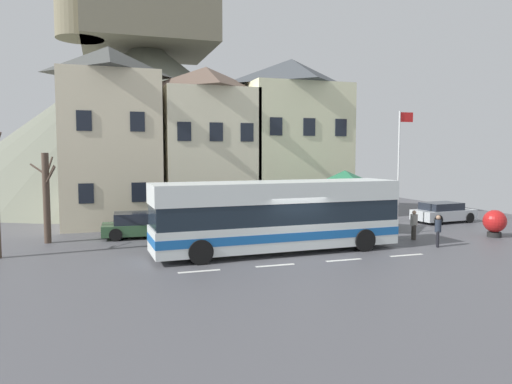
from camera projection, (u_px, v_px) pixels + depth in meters
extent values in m
cube|color=#4D4D52|center=(297.00, 256.00, 20.35)|extent=(40.00, 60.00, 0.06)
cube|color=silver|center=(199.00, 271.00, 17.65)|extent=(1.60, 0.20, 0.01)
cube|color=silver|center=(275.00, 265.00, 18.57)|extent=(1.60, 0.20, 0.01)
cube|color=silver|center=(344.00, 260.00, 19.50)|extent=(1.60, 0.20, 0.01)
cube|color=silver|center=(406.00, 255.00, 20.42)|extent=(1.60, 0.20, 0.01)
cube|color=beige|center=(111.00, 150.00, 29.24)|extent=(5.61, 6.28, 9.08)
pyramid|color=#404240|center=(109.00, 61.00, 28.80)|extent=(5.61, 6.28, 1.73)
cube|color=black|center=(86.00, 193.00, 26.00)|extent=(0.80, 0.06, 1.10)
cube|color=black|center=(139.00, 192.00, 26.86)|extent=(0.80, 0.06, 1.10)
cube|color=black|center=(84.00, 121.00, 25.67)|extent=(0.80, 0.06, 1.10)
cube|color=black|center=(137.00, 122.00, 26.54)|extent=(0.80, 0.06, 1.10)
cube|color=beige|center=(207.00, 156.00, 30.67)|extent=(5.67, 5.41, 8.33)
pyramid|color=brown|center=(206.00, 79.00, 30.27)|extent=(5.67, 5.41, 1.51)
cube|color=black|center=(185.00, 194.00, 27.68)|extent=(0.80, 0.06, 1.10)
cube|color=black|center=(217.00, 193.00, 28.26)|extent=(0.80, 0.06, 1.10)
cube|color=black|center=(247.00, 192.00, 28.84)|extent=(0.80, 0.06, 1.10)
cube|color=black|center=(184.00, 131.00, 27.38)|extent=(0.80, 0.06, 1.10)
cube|color=black|center=(216.00, 132.00, 27.96)|extent=(0.80, 0.06, 1.10)
cube|color=black|center=(247.00, 132.00, 28.54)|extent=(0.80, 0.06, 1.10)
cube|color=beige|center=(291.00, 152.00, 32.73)|extent=(6.63, 5.93, 8.90)
pyramid|color=#3E4247|center=(292.00, 73.00, 32.29)|extent=(6.63, 5.93, 1.83)
cube|color=black|center=(276.00, 189.00, 29.40)|extent=(0.80, 0.06, 1.10)
cube|color=black|center=(309.00, 189.00, 30.08)|extent=(0.80, 0.06, 1.10)
cube|color=black|center=(340.00, 188.00, 30.76)|extent=(0.80, 0.06, 1.10)
cube|color=black|center=(276.00, 126.00, 29.08)|extent=(0.80, 0.06, 1.10)
cube|color=black|center=(309.00, 127.00, 29.76)|extent=(0.80, 0.06, 1.10)
cube|color=black|center=(341.00, 128.00, 30.44)|extent=(0.80, 0.06, 1.10)
cone|color=#65695A|center=(149.00, 117.00, 49.10)|extent=(41.05, 41.05, 16.05)
cube|color=#716B58|center=(147.00, 21.00, 48.30)|extent=(12.64, 12.64, 6.03)
cube|color=silver|center=(277.00, 234.00, 21.01)|extent=(11.06, 2.79, 1.09)
cube|color=#1959A5|center=(277.00, 233.00, 21.00)|extent=(11.08, 2.81, 0.36)
cube|color=#19232D|center=(277.00, 212.00, 20.92)|extent=(10.96, 2.75, 0.92)
cube|color=silver|center=(277.00, 191.00, 20.85)|extent=(11.06, 2.79, 0.86)
cube|color=#19232D|center=(383.00, 207.00, 22.80)|extent=(0.13, 2.02, 0.88)
cylinder|color=black|center=(338.00, 232.00, 23.38)|extent=(1.01, 0.32, 1.00)
cylinder|color=black|center=(364.00, 240.00, 21.22)|extent=(1.01, 0.32, 1.00)
cylinder|color=black|center=(188.00, 242.00, 20.84)|extent=(1.01, 0.32, 1.00)
cylinder|color=black|center=(201.00, 252.00, 18.68)|extent=(1.01, 0.32, 1.00)
cylinder|color=#473D33|center=(305.00, 208.00, 27.54)|extent=(0.14, 0.14, 2.40)
cylinder|color=#473D33|center=(356.00, 206.00, 28.55)|extent=(0.14, 0.14, 2.40)
cylinder|color=#473D33|center=(331.00, 215.00, 24.41)|extent=(0.14, 0.14, 2.40)
cylinder|color=#473D33|center=(387.00, 213.00, 25.43)|extent=(0.14, 0.14, 2.40)
pyramid|color=#266D48|center=(345.00, 179.00, 26.34)|extent=(3.60, 3.60, 1.02)
cube|color=silver|center=(444.00, 214.00, 30.12)|extent=(4.04, 2.13, 0.62)
cube|color=#1E232D|center=(441.00, 206.00, 30.00)|extent=(2.47, 1.78, 0.46)
cylinder|color=black|center=(449.00, 215.00, 31.42)|extent=(0.66, 0.26, 0.64)
cylinder|color=black|center=(469.00, 218.00, 29.85)|extent=(0.66, 0.26, 0.64)
cylinder|color=black|center=(418.00, 217.00, 30.41)|extent=(0.66, 0.26, 0.64)
cylinder|color=black|center=(438.00, 220.00, 28.85)|extent=(0.66, 0.26, 0.64)
cube|color=#325736|center=(143.00, 228.00, 24.81)|extent=(4.17, 2.02, 0.55)
cube|color=#1E232D|center=(139.00, 218.00, 24.71)|extent=(2.53, 1.72, 0.57)
cylinder|color=black|center=(168.00, 227.00, 26.02)|extent=(0.65, 0.23, 0.64)
cylinder|color=black|center=(171.00, 232.00, 24.34)|extent=(0.65, 0.23, 0.64)
cylinder|color=black|center=(116.00, 229.00, 25.31)|extent=(0.65, 0.23, 0.64)
cylinder|color=black|center=(116.00, 235.00, 23.63)|extent=(0.65, 0.23, 0.64)
cube|color=silver|center=(332.00, 217.00, 28.97)|extent=(4.49, 1.98, 0.60)
cube|color=#1E232D|center=(329.00, 208.00, 28.84)|extent=(2.72, 1.67, 0.56)
cylinder|color=black|center=(345.00, 217.00, 30.27)|extent=(0.65, 0.24, 0.64)
cylinder|color=black|center=(360.00, 220.00, 28.75)|extent=(0.65, 0.24, 0.64)
cylinder|color=black|center=(304.00, 219.00, 29.22)|extent=(0.65, 0.24, 0.64)
cylinder|color=black|center=(317.00, 223.00, 27.69)|extent=(0.65, 0.24, 0.64)
cylinder|color=black|center=(438.00, 239.00, 22.10)|extent=(0.13, 0.13, 0.75)
cylinder|color=black|center=(438.00, 239.00, 22.28)|extent=(0.13, 0.13, 0.75)
cylinder|color=#232B38|center=(438.00, 226.00, 22.14)|extent=(0.29, 0.29, 0.58)
sphere|color=#9E7A60|center=(438.00, 218.00, 22.11)|extent=(0.21, 0.21, 0.21)
cylinder|color=#38332D|center=(414.00, 232.00, 24.01)|extent=(0.17, 0.17, 0.76)
cylinder|color=#38332D|center=(413.00, 232.00, 24.22)|extent=(0.17, 0.17, 0.76)
cylinder|color=gray|center=(414.00, 220.00, 24.06)|extent=(0.36, 0.36, 0.58)
sphere|color=#9E7A60|center=(414.00, 212.00, 24.03)|extent=(0.20, 0.20, 0.20)
cube|color=#33473D|center=(324.00, 218.00, 28.74)|extent=(1.42, 0.45, 0.08)
cube|color=#33473D|center=(323.00, 214.00, 28.94)|extent=(1.42, 0.06, 0.40)
cube|color=#2D2D33|center=(315.00, 222.00, 28.57)|extent=(0.08, 0.36, 0.45)
cube|color=#2D2D33|center=(334.00, 221.00, 28.95)|extent=(0.08, 0.36, 0.45)
cylinder|color=silver|center=(398.00, 170.00, 27.93)|extent=(0.10, 0.10, 6.81)
cube|color=red|center=(406.00, 117.00, 27.82)|extent=(0.90, 0.03, 0.56)
cylinder|color=black|center=(494.00, 235.00, 24.86)|extent=(0.70, 0.70, 0.25)
sphere|color=#B21919|center=(495.00, 221.00, 24.80)|extent=(1.17, 1.17, 1.17)
cylinder|color=#47382D|center=(46.00, 198.00, 23.03)|extent=(0.33, 0.33, 4.39)
cylinder|color=#47382D|center=(49.00, 167.00, 23.26)|extent=(0.38, 0.76, 1.04)
cylinder|color=#47382D|center=(38.00, 169.00, 23.06)|extent=(0.80, 0.63, 0.57)
cylinder|color=#47382D|center=(50.00, 176.00, 22.47)|extent=(0.63, 1.25, 0.93)
cylinder|color=#47382D|center=(50.00, 174.00, 22.87)|extent=(0.49, 0.34, 0.85)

